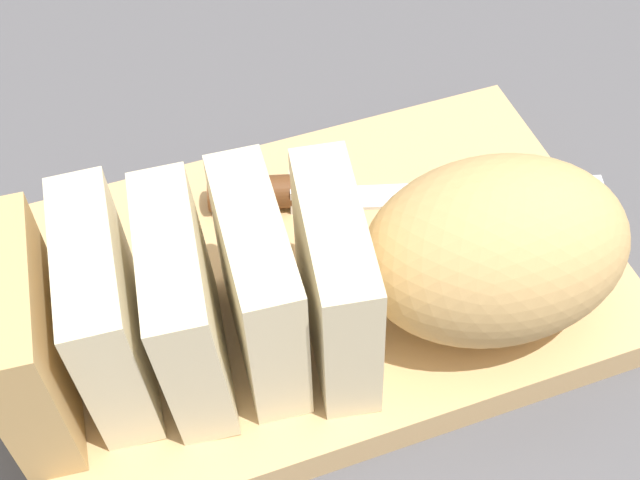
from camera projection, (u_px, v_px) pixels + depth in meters
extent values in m
plane|color=#4C4C51|center=(320.00, 294.00, 0.61)|extent=(3.00, 3.00, 0.00)
cube|color=tan|center=(320.00, 282.00, 0.60)|extent=(0.38, 0.25, 0.03)
ellipsoid|color=tan|center=(495.00, 250.00, 0.53)|extent=(0.17, 0.13, 0.11)
cube|color=beige|center=(336.00, 282.00, 0.52)|extent=(0.05, 0.11, 0.11)
cube|color=beige|center=(259.00, 287.00, 0.51)|extent=(0.04, 0.11, 0.11)
cube|color=beige|center=(184.00, 306.00, 0.51)|extent=(0.05, 0.11, 0.11)
cube|color=beige|center=(106.00, 311.00, 0.50)|extent=(0.05, 0.11, 0.11)
cube|color=tan|center=(27.00, 340.00, 0.49)|extent=(0.05, 0.11, 0.11)
cube|color=silver|center=(456.00, 194.00, 0.63)|extent=(0.20, 0.07, 0.00)
cylinder|color=#593319|center=(257.00, 193.00, 0.62)|extent=(0.07, 0.04, 0.02)
cube|color=silver|center=(305.00, 192.00, 0.62)|extent=(0.03, 0.03, 0.02)
sphere|color=tan|center=(391.00, 281.00, 0.58)|extent=(0.01, 0.01, 0.01)
sphere|color=tan|center=(284.00, 246.00, 0.60)|extent=(0.01, 0.01, 0.01)
sphere|color=tan|center=(259.00, 285.00, 0.58)|extent=(0.01, 0.01, 0.01)
sphere|color=tan|center=(310.00, 236.00, 0.61)|extent=(0.01, 0.01, 0.01)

